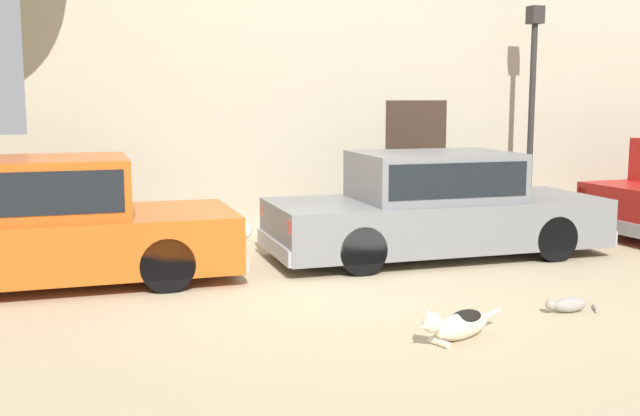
{
  "coord_description": "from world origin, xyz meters",
  "views": [
    {
      "loc": [
        -2.74,
        -7.89,
        2.15
      ],
      "look_at": [
        0.02,
        0.2,
        0.9
      ],
      "focal_mm": 42.65,
      "sensor_mm": 36.0,
      "label": 1
    }
  ],
  "objects_px": {
    "parked_sedan_nearest": "(42,223)",
    "stray_cat": "(568,305)",
    "street_lamp": "(532,86)",
    "parked_sedan_second": "(435,205)",
    "stray_dog_tan": "(458,324)"
  },
  "relations": [
    {
      "from": "parked_sedan_nearest",
      "to": "stray_cat",
      "type": "relative_size",
      "value": 7.19
    },
    {
      "from": "parked_sedan_nearest",
      "to": "street_lamp",
      "type": "height_order",
      "value": "street_lamp"
    },
    {
      "from": "parked_sedan_second",
      "to": "street_lamp",
      "type": "height_order",
      "value": "street_lamp"
    },
    {
      "from": "stray_cat",
      "to": "street_lamp",
      "type": "height_order",
      "value": "street_lamp"
    },
    {
      "from": "parked_sedan_nearest",
      "to": "parked_sedan_second",
      "type": "relative_size",
      "value": 0.97
    },
    {
      "from": "stray_dog_tan",
      "to": "street_lamp",
      "type": "distance_m",
      "value": 6.75
    },
    {
      "from": "stray_dog_tan",
      "to": "parked_sedan_second",
      "type": "bearing_deg",
      "value": -134.24
    },
    {
      "from": "stray_dog_tan",
      "to": "street_lamp",
      "type": "height_order",
      "value": "street_lamp"
    },
    {
      "from": "parked_sedan_second",
      "to": "stray_dog_tan",
      "type": "xyz_separation_m",
      "value": [
        -1.48,
        -3.33,
        -0.55
      ]
    },
    {
      "from": "stray_cat",
      "to": "street_lamp",
      "type": "relative_size",
      "value": 0.18
    },
    {
      "from": "stray_dog_tan",
      "to": "street_lamp",
      "type": "xyz_separation_m",
      "value": [
        4.04,
        4.95,
        2.18
      ]
    },
    {
      "from": "street_lamp",
      "to": "stray_cat",
      "type": "bearing_deg",
      "value": -119.51
    },
    {
      "from": "stray_cat",
      "to": "street_lamp",
      "type": "bearing_deg",
      "value": -117.39
    },
    {
      "from": "stray_cat",
      "to": "parked_sedan_second",
      "type": "bearing_deg",
      "value": -87.83
    },
    {
      "from": "parked_sedan_second",
      "to": "parked_sedan_nearest",
      "type": "bearing_deg",
      "value": -178.72
    }
  ]
}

